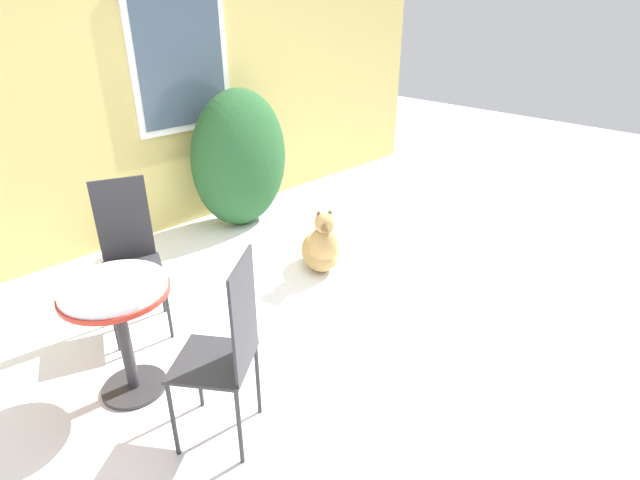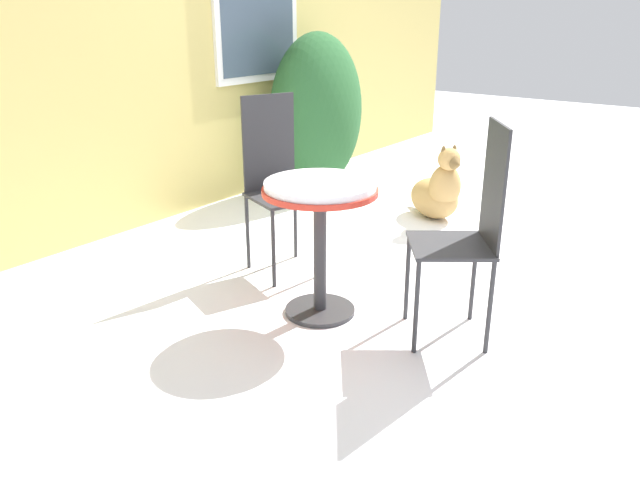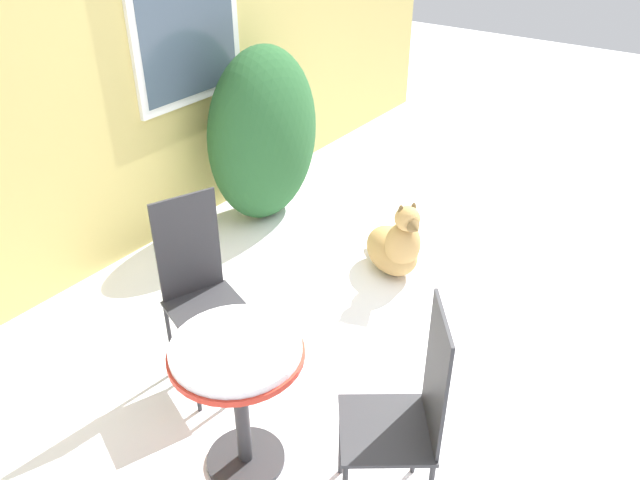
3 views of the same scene
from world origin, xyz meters
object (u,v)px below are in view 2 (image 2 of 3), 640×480
object	(u,v)px
patio_chair_near_table	(277,178)
dog	(438,192)
patio_table	(320,211)
patio_chair_far_side	(469,227)

from	to	relation	value
patio_chair_near_table	dog	size ratio (longest dim) A/B	1.78
dog	patio_chair_near_table	bearing A→B (deg)	-160.45
patio_table	patio_chair_near_table	bearing A→B (deg)	59.00
patio_chair_far_side	dog	xyz separation A→B (m)	(1.64, 0.97, -0.38)
patio_chair_far_side	patio_table	bearing A→B (deg)	-108.86
patio_chair_near_table	dog	world-z (taller)	patio_chair_near_table
patio_table	patio_chair_near_table	size ratio (longest dim) A/B	0.68
patio_chair_near_table	patio_chair_far_side	xyz separation A→B (m)	(-0.13, -1.33, 0.00)
patio_chair_far_side	dog	bearing A→B (deg)	174.17
patio_chair_far_side	dog	world-z (taller)	patio_chair_far_side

